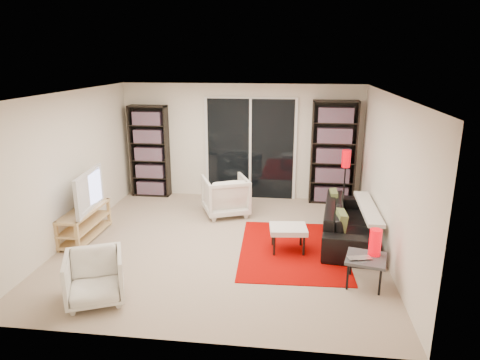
{
  "coord_description": "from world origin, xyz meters",
  "views": [
    {
      "loc": [
        1.07,
        -6.29,
        2.92
      ],
      "look_at": [
        0.25,
        0.3,
        1.0
      ],
      "focal_mm": 32.0,
      "sensor_mm": 36.0,
      "label": 1
    }
  ],
  "objects_px": {
    "bookshelf_left": "(150,151)",
    "bookshelf_right": "(333,153)",
    "armchair_front": "(95,278)",
    "armchair_back": "(226,196)",
    "ottoman": "(288,230)",
    "tv_stand": "(85,223)",
    "floor_lamp": "(346,166)",
    "side_table": "(366,260)",
    "sofa": "(350,222)"
  },
  "relations": [
    {
      "from": "side_table",
      "to": "floor_lamp",
      "type": "distance_m",
      "value": 2.93
    },
    {
      "from": "bookshelf_right",
      "to": "tv_stand",
      "type": "bearing_deg",
      "value": -150.65
    },
    {
      "from": "armchair_back",
      "to": "floor_lamp",
      "type": "xyz_separation_m",
      "value": [
        2.26,
        0.48,
        0.53
      ]
    },
    {
      "from": "sofa",
      "to": "side_table",
      "type": "bearing_deg",
      "value": -172.66
    },
    {
      "from": "bookshelf_right",
      "to": "ottoman",
      "type": "relative_size",
      "value": 3.46
    },
    {
      "from": "bookshelf_right",
      "to": "ottoman",
      "type": "distance_m",
      "value": 2.69
    },
    {
      "from": "ottoman",
      "to": "tv_stand",
      "type": "bearing_deg",
      "value": 178.55
    },
    {
      "from": "ottoman",
      "to": "floor_lamp",
      "type": "relative_size",
      "value": 0.5
    },
    {
      "from": "bookshelf_left",
      "to": "floor_lamp",
      "type": "height_order",
      "value": "bookshelf_left"
    },
    {
      "from": "ottoman",
      "to": "side_table",
      "type": "distance_m",
      "value": 1.38
    },
    {
      "from": "bookshelf_left",
      "to": "armchair_back",
      "type": "relative_size",
      "value": 2.38
    },
    {
      "from": "armchair_back",
      "to": "ottoman",
      "type": "bearing_deg",
      "value": 106.9
    },
    {
      "from": "bookshelf_left",
      "to": "armchair_front",
      "type": "height_order",
      "value": "bookshelf_left"
    },
    {
      "from": "armchair_back",
      "to": "ottoman",
      "type": "xyz_separation_m",
      "value": [
        1.21,
        -1.48,
        -0.03
      ]
    },
    {
      "from": "tv_stand",
      "to": "floor_lamp",
      "type": "relative_size",
      "value": 1.02
    },
    {
      "from": "armchair_back",
      "to": "armchair_front",
      "type": "bearing_deg",
      "value": 48.28
    },
    {
      "from": "armchair_front",
      "to": "floor_lamp",
      "type": "height_order",
      "value": "floor_lamp"
    },
    {
      "from": "floor_lamp",
      "to": "armchair_back",
      "type": "bearing_deg",
      "value": -168.11
    },
    {
      "from": "bookshelf_left",
      "to": "bookshelf_right",
      "type": "height_order",
      "value": "bookshelf_right"
    },
    {
      "from": "bookshelf_left",
      "to": "armchair_back",
      "type": "distance_m",
      "value": 2.13
    },
    {
      "from": "bookshelf_right",
      "to": "tv_stand",
      "type": "xyz_separation_m",
      "value": [
        -4.21,
        -2.37,
        -0.79
      ]
    },
    {
      "from": "bookshelf_right",
      "to": "side_table",
      "type": "xyz_separation_m",
      "value": [
        0.18,
        -3.38,
        -0.69
      ]
    },
    {
      "from": "armchair_front",
      "to": "armchair_back",
      "type": "bearing_deg",
      "value": 47.33
    },
    {
      "from": "bookshelf_left",
      "to": "sofa",
      "type": "distance_m",
      "value": 4.48
    },
    {
      "from": "sofa",
      "to": "bookshelf_right",
      "type": "bearing_deg",
      "value": 11.2
    },
    {
      "from": "sofa",
      "to": "armchair_front",
      "type": "height_order",
      "value": "armchair_front"
    },
    {
      "from": "bookshelf_left",
      "to": "sofa",
      "type": "bearing_deg",
      "value": -25.21
    },
    {
      "from": "bookshelf_left",
      "to": "ottoman",
      "type": "relative_size",
      "value": 3.21
    },
    {
      "from": "tv_stand",
      "to": "side_table",
      "type": "distance_m",
      "value": 4.51
    },
    {
      "from": "armchair_back",
      "to": "armchair_front",
      "type": "height_order",
      "value": "armchair_back"
    },
    {
      "from": "bookshelf_left",
      "to": "side_table",
      "type": "bearing_deg",
      "value": -39.97
    },
    {
      "from": "bookshelf_right",
      "to": "armchair_front",
      "type": "height_order",
      "value": "bookshelf_right"
    },
    {
      "from": "bookshelf_right",
      "to": "floor_lamp",
      "type": "relative_size",
      "value": 1.73
    },
    {
      "from": "bookshelf_left",
      "to": "tv_stand",
      "type": "distance_m",
      "value": 2.5
    },
    {
      "from": "ottoman",
      "to": "floor_lamp",
      "type": "height_order",
      "value": "floor_lamp"
    },
    {
      "from": "ottoman",
      "to": "side_table",
      "type": "height_order",
      "value": "same"
    },
    {
      "from": "bookshelf_right",
      "to": "sofa",
      "type": "xyz_separation_m",
      "value": [
        0.16,
        -1.89,
        -0.74
      ]
    },
    {
      "from": "armchair_front",
      "to": "side_table",
      "type": "bearing_deg",
      "value": -9.94
    },
    {
      "from": "tv_stand",
      "to": "ottoman",
      "type": "xyz_separation_m",
      "value": [
        3.37,
        -0.09,
        0.08
      ]
    },
    {
      "from": "ottoman",
      "to": "side_table",
      "type": "bearing_deg",
      "value": -41.97
    },
    {
      "from": "tv_stand",
      "to": "side_table",
      "type": "height_order",
      "value": "tv_stand"
    },
    {
      "from": "sofa",
      "to": "floor_lamp",
      "type": "distance_m",
      "value": 1.51
    },
    {
      "from": "armchair_back",
      "to": "tv_stand",
      "type": "bearing_deg",
      "value": 10.39
    },
    {
      "from": "bookshelf_left",
      "to": "side_table",
      "type": "distance_m",
      "value": 5.3
    },
    {
      "from": "tv_stand",
      "to": "ottoman",
      "type": "relative_size",
      "value": 2.04
    },
    {
      "from": "armchair_back",
      "to": "ottoman",
      "type": "height_order",
      "value": "armchair_back"
    },
    {
      "from": "armchair_back",
      "to": "side_table",
      "type": "height_order",
      "value": "armchair_back"
    },
    {
      "from": "tv_stand",
      "to": "floor_lamp",
      "type": "xyz_separation_m",
      "value": [
        4.41,
        1.87,
        0.64
      ]
    },
    {
      "from": "tv_stand",
      "to": "sofa",
      "type": "distance_m",
      "value": 4.4
    },
    {
      "from": "bookshelf_right",
      "to": "side_table",
      "type": "height_order",
      "value": "bookshelf_right"
    }
  ]
}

